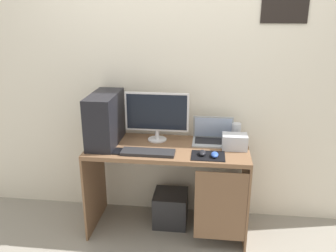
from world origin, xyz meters
TOP-DOWN VIEW (x-y plane):
  - ground_plane at (0.00, 0.00)m, footprint 8.00×8.00m
  - wall_back at (0.00, 0.33)m, footprint 4.00×0.05m
  - desk at (0.02, -0.01)m, footprint 1.32×0.57m
  - pc_tower at (-0.53, 0.03)m, footprint 0.22×0.50m
  - monitor at (-0.11, 0.13)m, footprint 0.54×0.16m
  - laptop at (0.36, 0.15)m, footprint 0.34×0.23m
  - speaker at (0.56, 0.18)m, footprint 0.08×0.08m
  - projector at (0.54, 0.02)m, footprint 0.20×0.14m
  - keyboard at (-0.14, -0.17)m, footprint 0.42×0.14m
  - mousepad at (0.33, -0.16)m, footprint 0.26×0.20m
  - mouse_left at (0.29, -0.15)m, footprint 0.06×0.10m
  - mouse_right at (0.38, -0.17)m, footprint 0.06×0.10m
  - cell_phone at (-0.38, -0.15)m, footprint 0.07×0.13m
  - subwoofer at (0.01, 0.07)m, footprint 0.30×0.30m

SIDE VIEW (x-z plane):
  - ground_plane at x=0.00m, z-range 0.00..0.00m
  - subwoofer at x=0.01m, z-range 0.00..0.30m
  - desk at x=0.02m, z-range 0.22..0.99m
  - mousepad at x=0.33m, z-range 0.77..0.78m
  - cell_phone at x=-0.38m, z-range 0.77..0.78m
  - keyboard at x=-0.14m, z-range 0.77..0.80m
  - mouse_left at x=0.29m, z-range 0.78..0.81m
  - mouse_right at x=0.38m, z-range 0.78..0.81m
  - laptop at x=0.36m, z-range 0.71..0.93m
  - projector at x=0.54m, z-range 0.77..0.89m
  - speaker at x=0.56m, z-range 0.77..0.94m
  - pc_tower at x=-0.53m, z-range 0.77..1.20m
  - monitor at x=-0.11m, z-range 0.79..1.22m
  - wall_back at x=0.00m, z-range 0.00..2.60m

